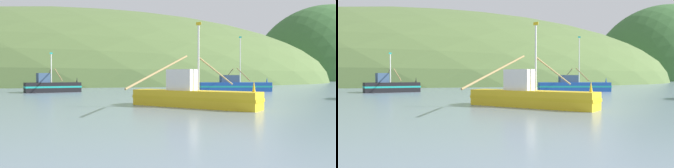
{
  "view_description": "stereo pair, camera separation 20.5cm",
  "coord_description": "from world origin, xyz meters",
  "views": [
    {
      "loc": [
        -8.28,
        -0.58,
        2.01
      ],
      "look_at": [
        -1.6,
        25.96,
        1.4
      ],
      "focal_mm": 33.73,
      "sensor_mm": 36.0,
      "label": 1
    },
    {
      "loc": [
        -8.08,
        -0.63,
        2.01
      ],
      "look_at": [
        -1.6,
        25.96,
        1.4
      ],
      "focal_mm": 33.73,
      "sensor_mm": 36.0,
      "label": 2
    }
  ],
  "objects": [
    {
      "name": "fishing_boat_blue",
      "position": [
        11.23,
        39.36,
        0.79
      ],
      "size": [
        10.04,
        12.73,
        7.6
      ],
      "rotation": [
        0.0,
        0.0,
        6.09
      ],
      "color": "#19479E",
      "rests_on": "ground"
    },
    {
      "name": "hill_mid_left",
      "position": [
        123.29,
        230.4,
        0.0
      ],
      "size": [
        208.7,
        166.96,
        51.91
      ],
      "primitive_type": "ellipsoid",
      "color": "#47703D",
      "rests_on": "ground"
    },
    {
      "name": "hill_mid_right",
      "position": [
        -8.39,
        140.85,
        0.0
      ],
      "size": [
        203.7,
        162.96,
        54.05
      ],
      "primitive_type": "ellipsoid",
      "color": "#516B38",
      "rests_on": "ground"
    },
    {
      "name": "fishing_boat_yellow",
      "position": [
        -1.64,
        19.39,
        0.76
      ],
      "size": [
        10.08,
        9.07,
        5.6
      ],
      "rotation": [
        0.0,
        0.0,
        5.44
      ],
      "color": "gold",
      "rests_on": "ground"
    },
    {
      "name": "hill_far_right",
      "position": [
        120.47,
        147.78,
        0.0
      ],
      "size": [
        87.98,
        70.38,
        83.28
      ],
      "primitive_type": "ellipsoid",
      "color": "#386633",
      "rests_on": "ground"
    },
    {
      "name": "fishing_boat_black",
      "position": [
        -12.99,
        43.22,
        0.82
      ],
      "size": [
        7.31,
        9.89,
        5.22
      ],
      "rotation": [
        0.0,
        0.0,
        0.3
      ],
      "color": "black",
      "rests_on": "ground"
    }
  ]
}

